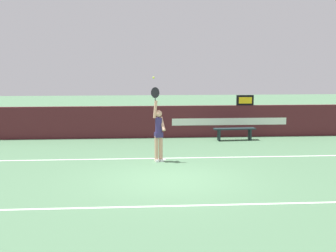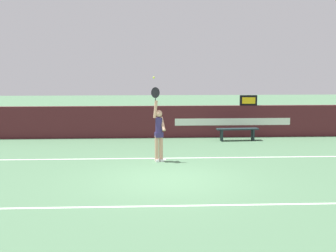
% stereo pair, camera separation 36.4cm
% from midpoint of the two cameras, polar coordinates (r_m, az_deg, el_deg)
% --- Properties ---
extents(ground_plane, '(60.00, 60.00, 0.00)m').
position_cam_midpoint_polar(ground_plane, '(13.11, -0.56, -6.30)').
color(ground_plane, '#4B7350').
extents(court_lines, '(12.42, 5.24, 0.00)m').
position_cam_midpoint_polar(court_lines, '(13.26, -0.60, -6.13)').
color(court_lines, white).
rests_on(court_lines, ground).
extents(back_wall, '(15.75, 0.19, 1.32)m').
position_cam_midpoint_polar(back_wall, '(19.75, -1.84, 0.51)').
color(back_wall, '#4C1B21').
rests_on(back_wall, ground).
extents(speed_display, '(0.71, 0.14, 0.43)m').
position_cam_midpoint_polar(speed_display, '(20.15, 8.66, 3.06)').
color(speed_display, black).
rests_on(speed_display, back_wall).
extents(tennis_player, '(0.47, 0.41, 2.37)m').
position_cam_midpoint_polar(tennis_player, '(15.10, -1.83, -0.60)').
color(tennis_player, tan).
rests_on(tennis_player, ground).
extents(tennis_ball, '(0.07, 0.07, 0.07)m').
position_cam_midpoint_polar(tennis_ball, '(14.95, -2.44, 5.79)').
color(tennis_ball, '#CFE739').
extents(courtside_bench_near, '(1.70, 0.46, 0.49)m').
position_cam_midpoint_polar(courtside_bench_near, '(19.28, 7.40, -0.58)').
color(courtside_bench_near, '#19262A').
rests_on(courtside_bench_near, ground).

